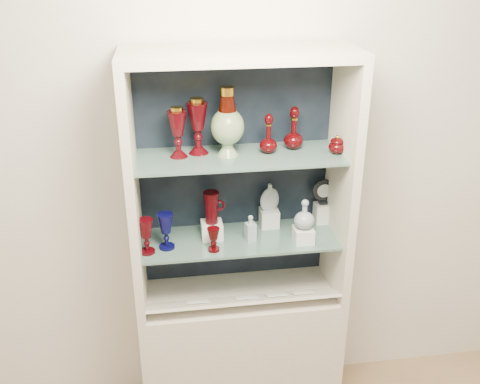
{
  "coord_description": "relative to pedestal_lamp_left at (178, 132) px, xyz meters",
  "views": [
    {
      "loc": [
        -0.33,
        -0.68,
        2.3
      ],
      "look_at": [
        0.0,
        1.53,
        1.3
      ],
      "focal_mm": 40.0,
      "sensor_mm": 36.0,
      "label": 1
    }
  ],
  "objects": [
    {
      "name": "cabinet_side_left",
      "position": [
        -0.21,
        -0.05,
        -0.26
      ],
      "size": [
        0.04,
        0.4,
        1.15
      ],
      "primitive_type": "cube",
      "color": "beige",
      "rests_on": "cabinet_base"
    },
    {
      "name": "label_ledge",
      "position": [
        0.27,
        -0.16,
        -0.8
      ],
      "size": [
        0.92,
        0.17,
        0.09
      ],
      "primitive_type": "cube",
      "rotation": [
        -0.44,
        0.0,
        0.0
      ],
      "color": "beige",
      "rests_on": "cabinet_base"
    },
    {
      "name": "ruby_decanter_a",
      "position": [
        0.4,
        -0.01,
        -0.01
      ],
      "size": [
        0.08,
        0.08,
        0.2
      ],
      "primitive_type": null,
      "rotation": [
        0.0,
        0.0,
        -0.05
      ],
      "color": "#460406",
      "rests_on": "shelf_upper"
    },
    {
      "name": "ruby_goblet_small",
      "position": [
        0.14,
        -0.13,
        -0.48
      ],
      "size": [
        0.08,
        0.08,
        0.11
      ],
      "primitive_type": null,
      "rotation": [
        0.0,
        0.0,
        -0.38
      ],
      "color": "#460406",
      "rests_on": "shelf_lower"
    },
    {
      "name": "cameo_medallion",
      "position": [
        0.71,
        0.08,
        -0.37
      ],
      "size": [
        0.12,
        0.04,
        0.14
      ],
      "primitive_type": null,
      "rotation": [
        0.0,
        0.0,
        -0.02
      ],
      "color": "black",
      "rests_on": "riser_cameo_medallion"
    },
    {
      "name": "clear_square_bottle",
      "position": [
        0.32,
        -0.06,
        -0.47
      ],
      "size": [
        0.06,
        0.06,
        0.13
      ],
      "primitive_type": null,
      "rotation": [
        0.0,
        0.0,
        0.23
      ],
      "color": "#8F9EA7",
      "rests_on": "shelf_lower"
    },
    {
      "name": "wall_back",
      "position": [
        0.27,
        0.17,
        -0.18
      ],
      "size": [
        3.5,
        0.02,
        2.8
      ],
      "primitive_type": "cube",
      "color": "silver",
      "rests_on": "ground"
    },
    {
      "name": "shelf_lower",
      "position": [
        0.27,
        -0.03,
        -0.54
      ],
      "size": [
        0.92,
        0.34,
        0.01
      ],
      "primitive_type": "cube",
      "color": "slate",
      "rests_on": "cabinet_side_left"
    },
    {
      "name": "clear_round_decanter",
      "position": [
        0.56,
        -0.1,
        -0.39
      ],
      "size": [
        0.1,
        0.1,
        0.14
      ],
      "primitive_type": null,
      "rotation": [
        0.0,
        0.0,
        0.03
      ],
      "color": "#8F9EA7",
      "rests_on": "riser_clear_round_decanter"
    },
    {
      "name": "cabinet_side_right",
      "position": [
        0.75,
        -0.05,
        -0.26
      ],
      "size": [
        0.04,
        0.4,
        1.15
      ],
      "primitive_type": "cube",
      "color": "beige",
      "rests_on": "cabinet_base"
    },
    {
      "name": "riser_ruby_pitcher",
      "position": [
        0.14,
        -0.0,
        -0.49
      ],
      "size": [
        0.1,
        0.1,
        0.08
      ],
      "primitive_type": "cube",
      "color": "silver",
      "rests_on": "shelf_lower"
    },
    {
      "name": "ruby_decanter_b",
      "position": [
        0.53,
        0.03,
        -0.01
      ],
      "size": [
        0.12,
        0.12,
        0.21
      ],
      "primitive_type": null,
      "rotation": [
        0.0,
        0.0,
        -0.37
      ],
      "color": "#460406",
      "rests_on": "shelf_upper"
    },
    {
      "name": "riser_clear_round_decanter",
      "position": [
        0.56,
        -0.1,
        -0.5
      ],
      "size": [
        0.09,
        0.09,
        0.07
      ],
      "primitive_type": "cube",
      "color": "silver",
      "rests_on": "shelf_lower"
    },
    {
      "name": "label_card_0",
      "position": [
        0.56,
        -0.16,
        -0.79
      ],
      "size": [
        0.1,
        0.06,
        0.03
      ],
      "primitive_type": "cube",
      "rotation": [
        -0.44,
        0.0,
        0.0
      ],
      "color": "white",
      "rests_on": "label_ledge"
    },
    {
      "name": "label_card_1",
      "position": [
        0.05,
        -0.16,
        -0.79
      ],
      "size": [
        0.1,
        0.06,
        0.03
      ],
      "primitive_type": "cube",
      "rotation": [
        -0.44,
        0.0,
        0.0
      ],
      "color": "white",
      "rests_on": "label_ledge"
    },
    {
      "name": "riser_flat_flask",
      "position": [
        0.43,
        0.07,
        -0.49
      ],
      "size": [
        0.09,
        0.09,
        0.09
      ],
      "primitive_type": "cube",
      "color": "silver",
      "rests_on": "shelf_lower"
    },
    {
      "name": "pedestal_lamp_right",
      "position": [
        0.09,
        0.03,
        0.01
      ],
      "size": [
        0.1,
        0.1,
        0.25
      ],
      "primitive_type": null,
      "rotation": [
        0.0,
        0.0,
        -0.0
      ],
      "color": "#44060B",
      "rests_on": "shelf_upper"
    },
    {
      "name": "ruby_pitcher",
      "position": [
        0.14,
        -0.0,
        -0.37
      ],
      "size": [
        0.12,
        0.08,
        0.16
      ],
      "primitive_type": null,
      "rotation": [
        0.0,
        0.0,
        0.01
      ],
      "color": "#44060B",
      "rests_on": "riser_ruby_pitcher"
    },
    {
      "name": "label_card_3",
      "position": [
        0.43,
        -0.16,
        -0.79
      ],
      "size": [
        0.1,
        0.06,
        0.03
      ],
      "primitive_type": "cube",
      "rotation": [
        -0.44,
        0.0,
        0.0
      ],
      "color": "white",
      "rests_on": "label_ledge"
    },
    {
      "name": "shelf_upper",
      "position": [
        0.27,
        -0.03,
        -0.12
      ],
      "size": [
        0.92,
        0.34,
        0.01
      ],
      "primitive_type": "cube",
      "color": "slate",
      "rests_on": "cabinet_side_left"
    },
    {
      "name": "ruby_goblet_tall",
      "position": [
        -0.17,
        -0.1,
        -0.45
      ],
      "size": [
        0.08,
        0.08,
        0.17
      ],
      "primitive_type": null,
      "rotation": [
        0.0,
        0.0,
        -0.21
      ],
      "color": "#44060B",
      "rests_on": "shelf_lower"
    },
    {
      "name": "cobalt_goblet",
      "position": [
        -0.08,
        -0.07,
        -0.45
      ],
      "size": [
        0.09,
        0.09,
        0.17
      ],
      "primitive_type": null,
      "rotation": [
        0.0,
        0.0,
        -0.32
      ],
      "color": "#0C0B45",
      "rests_on": "shelf_lower"
    },
    {
      "name": "flat_flask",
      "position": [
        0.43,
        0.07,
        -0.37
      ],
      "size": [
        0.11,
        0.07,
        0.14
      ],
      "primitive_type": null,
      "rotation": [
        0.0,
        0.0,
        0.26
      ],
      "color": "#A3B0B4",
      "rests_on": "riser_flat_flask"
    },
    {
      "name": "pedestal_lamp_left",
      "position": [
        0.0,
        0.0,
        0.0
      ],
      "size": [
        0.1,
        0.1,
        0.23
      ],
      "primitive_type": null,
      "rotation": [
        0.0,
        0.0,
        0.22
      ],
      "color": "#44060B",
      "rests_on": "shelf_upper"
    },
    {
      "name": "lidded_bowl",
      "position": [
        0.71,
        -0.06,
        -0.07
      ],
      "size": [
        0.09,
        0.09,
        0.09
      ],
      "primitive_type": null,
      "rotation": [
        0.0,
        0.0,
        0.15
      ],
      "color": "#460406",
      "rests_on": "shelf_upper"
    },
    {
      "name": "cabinet_top_cap",
      "position": [
        0.27,
        -0.05,
        0.34
      ],
      "size": [
        1.0,
        0.4,
        0.04
      ],
      "primitive_type": "cube",
      "color": "beige",
      "rests_on": "cabinet_side_left"
    },
    {
      "name": "cabinet_base",
      "position": [
        0.27,
        -0.05,
        -1.21
      ],
      "size": [
        1.0,
        0.4,
        0.75
      ],
      "primitive_type": "cube",
      "color": "beige",
      "rests_on": "ground"
    },
    {
      "name": "cabinet_back_panel",
      "position": [
        0.27,
        0.14,
        -0.26
      ],
      "size": [
        0.98,
        0.02,
        1.15
      ],
      "primitive_type": "cube",
      "color": "black",
      "rests_on": "cabinet_base"
    },
    {
      "name": "enamel_urn",
      "position": [
        0.22,
        -0.01,
        0.04
      ],
      "size": [
        0.16,
        0.16,
        0.31
      ],
      "primitive_type": null,
      "rotation": [
        0.0,
        0.0,
        -0.1
      ],
      "color": "#114925",
      "rests_on": "shelf_upper"
    },
    {
      "name": "riser_cameo_medallion",
      "position": [
        0.71,
        0.08,
        -0.48
      ],
      "size": [
        0.08,
        0.08,
        0.1
      ],
      "primitive_type": "cube",
      "color": "silver",
      "rests_on": "shelf_lower"
    },
    {
      "name": "label_card_2",
      "position": [
        0.28,
        -0.16,
        -0.79
      ],
      "size": [
        0.1,
        0.06,
        0.03
      ],
      "primitive_type": "cube",
      "rotation": [
        -0.44,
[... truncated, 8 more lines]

